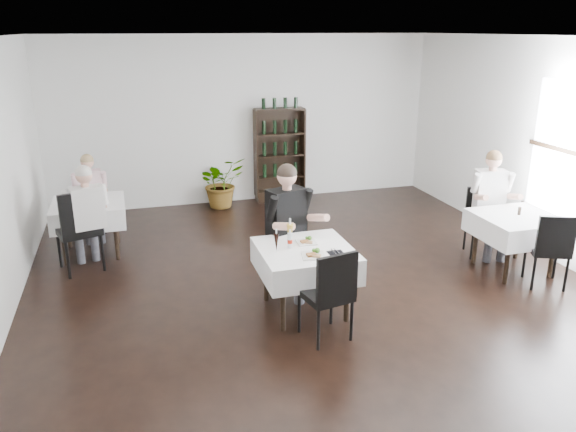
% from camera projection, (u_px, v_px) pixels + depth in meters
% --- Properties ---
extents(room_shell, '(9.00, 9.00, 9.00)m').
position_uv_depth(room_shell, '(332.00, 183.00, 6.07)').
color(room_shell, black).
rests_on(room_shell, ground).
extents(wine_shelf, '(0.90, 0.28, 1.75)m').
position_uv_depth(wine_shelf, '(280.00, 156.00, 10.37)').
color(wine_shelf, black).
rests_on(wine_shelf, ground).
extents(main_table, '(1.03, 1.03, 0.77)m').
position_uv_depth(main_table, '(305.00, 260.00, 6.28)').
color(main_table, black).
rests_on(main_table, ground).
extents(left_table, '(0.98, 0.98, 0.77)m').
position_uv_depth(left_table, '(89.00, 212.00, 7.91)').
color(left_table, black).
rests_on(left_table, ground).
extents(right_table, '(0.98, 0.98, 0.77)m').
position_uv_depth(right_table, '(516.00, 227.00, 7.35)').
color(right_table, black).
rests_on(right_table, ground).
extents(potted_tree, '(1.01, 0.95, 0.91)m').
position_uv_depth(potted_tree, '(221.00, 182.00, 10.09)').
color(potted_tree, '#2C5C1F').
rests_on(potted_tree, ground).
extents(main_chair_far, '(0.58, 0.59, 1.15)m').
position_uv_depth(main_chair_far, '(288.00, 236.00, 6.92)').
color(main_chair_far, black).
rests_on(main_chair_far, ground).
extents(main_chair_near, '(0.54, 0.54, 1.00)m').
position_uv_depth(main_chair_near, '(330.00, 290.00, 5.68)').
color(main_chair_near, black).
rests_on(main_chair_near, ground).
extents(left_chair_far, '(0.53, 0.53, 0.87)m').
position_uv_depth(left_chair_far, '(89.00, 205.00, 8.65)').
color(left_chair_far, black).
rests_on(left_chair_far, ground).
extents(left_chair_near, '(0.65, 0.66, 1.13)m').
position_uv_depth(left_chair_near, '(79.00, 226.00, 7.30)').
color(left_chair_near, black).
rests_on(left_chair_near, ground).
extents(right_chair_far, '(0.55, 0.55, 0.95)m').
position_uv_depth(right_chair_far, '(482.00, 217.00, 7.97)').
color(right_chair_far, black).
rests_on(right_chair_far, ground).
extents(right_chair_near, '(0.58, 0.58, 0.97)m').
position_uv_depth(right_chair_near, '(551.00, 246.00, 6.88)').
color(right_chair_near, black).
rests_on(right_chair_near, ground).
extents(diner_main, '(0.70, 0.74, 1.60)m').
position_uv_depth(diner_main, '(291.00, 220.00, 6.64)').
color(diner_main, '#42434A').
rests_on(diner_main, ground).
extents(diner_left_far, '(0.50, 0.51, 1.31)m').
position_uv_depth(diner_left_far, '(90.00, 191.00, 8.45)').
color(diner_left_far, '#42434A').
rests_on(diner_left_far, ground).
extents(diner_left_near, '(0.60, 0.64, 1.45)m').
position_uv_depth(diner_left_near, '(87.00, 210.00, 7.32)').
color(diner_left_near, '#42434A').
rests_on(diner_left_near, ground).
extents(diner_right_far, '(0.61, 0.64, 1.50)m').
position_uv_depth(diner_right_far, '(492.00, 195.00, 7.82)').
color(diner_right_far, '#42434A').
rests_on(diner_right_far, ground).
extents(plate_far, '(0.22, 0.22, 0.07)m').
position_uv_depth(plate_far, '(307.00, 242.00, 6.38)').
color(plate_far, white).
rests_on(plate_far, main_table).
extents(plate_near, '(0.29, 0.29, 0.08)m').
position_uv_depth(plate_near, '(314.00, 255.00, 6.00)').
color(plate_near, white).
rests_on(plate_near, main_table).
extents(pilsner_dark, '(0.06, 0.06, 0.26)m').
position_uv_depth(pilsner_dark, '(276.00, 242.00, 6.11)').
color(pilsner_dark, black).
rests_on(pilsner_dark, main_table).
extents(pilsner_lager, '(0.08, 0.08, 0.34)m').
position_uv_depth(pilsner_lager, '(290.00, 235.00, 6.22)').
color(pilsner_lager, gold).
rests_on(pilsner_lager, main_table).
extents(coke_bottle, '(0.06, 0.06, 0.22)m').
position_uv_depth(coke_bottle, '(290.00, 240.00, 6.21)').
color(coke_bottle, silver).
rests_on(coke_bottle, main_table).
extents(napkin_cutlery, '(0.17, 0.18, 0.02)m').
position_uv_depth(napkin_cutlery, '(336.00, 252.00, 6.09)').
color(napkin_cutlery, black).
rests_on(napkin_cutlery, main_table).
extents(pepper_mill, '(0.05, 0.05, 0.10)m').
position_uv_depth(pepper_mill, '(519.00, 211.00, 7.32)').
color(pepper_mill, black).
rests_on(pepper_mill, right_table).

